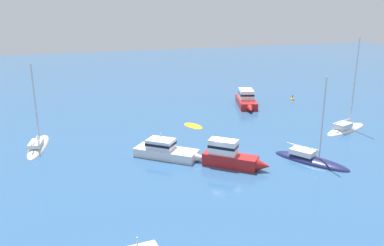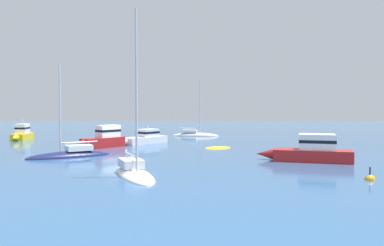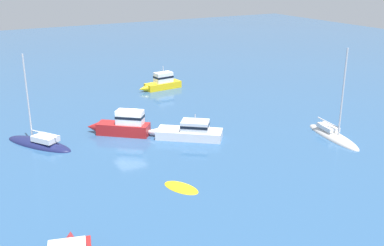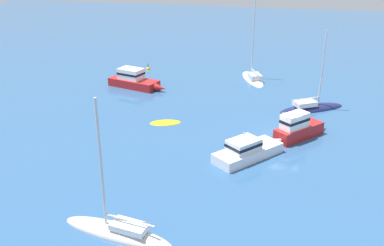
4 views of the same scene
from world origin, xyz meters
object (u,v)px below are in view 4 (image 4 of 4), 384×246
Objects in this scene: launch at (300,127)px; launch_1 at (135,80)px; ketch at (253,78)px; sailboat at (311,108)px; skiff at (165,123)px; yacht at (118,232)px; motor_cruiser at (249,150)px; mooring_buoy at (148,69)px.

launch_1 is (-9.85, -18.61, -0.08)m from launch.
ketch is 1.26× the size of sailboat.
skiff is 16.66m from yacht.
ketch is 1.20× the size of yacht.
sailboat reaches higher than launch.
ketch is at bearing 95.20° from sailboat.
sailboat is at bearing -105.81° from yacht.
motor_cruiser is 12.93m from sailboat.
skiff is 12.06m from launch.
sailboat is 25.79m from yacht.
yacht is (26.03, 8.81, -0.72)m from launch_1.
skiff is at bearing -73.23° from yacht.
skiff is at bearing 96.60° from motor_cruiser.
skiff is 3.02× the size of mooring_buoy.
mooring_buoy is (-1.47, -13.90, -0.17)m from ketch.
yacht reaches higher than mooring_buoy.
launch is 6.08m from motor_cruiser.
skiff is 0.49× the size of motor_cruiser.
launch is at bearing 0.35° from motor_cruiser.
launch is 0.64× the size of sailboat.
yacht reaches higher than motor_cruiser.
launch_1 is 7.72m from mooring_buoy.
ketch reaches higher than skiff.
yacht is at bearing 150.15° from ketch.
ketch reaches higher than mooring_buoy.
skiff is 18.75m from mooring_buoy.
ketch reaches higher than motor_cruiser.
sailboat is (-7.20, 1.06, -0.81)m from launch.
motor_cruiser is at bearing 126.71° from skiff.
launch_1 is (6.14, -12.88, 0.66)m from ketch.
mooring_buoy is (-10.25, -20.70, -0.10)m from sailboat.
yacht is at bearing 16.30° from mooring_buoy.
launch is at bearing 48.36° from mooring_buoy.
yacht is at bearing -147.45° from sailboat.
ketch is 32.43m from yacht.
launch is at bearing 177.09° from ketch.
skiff is at bearing 128.22° from launch.
sailboat is at bearing 8.10° from launch_1.
ketch reaches higher than yacht.
yacht is at bearing -169.72° from motor_cruiser.
ketch is 17.00m from launch.
mooring_buoy is at bearing -87.63° from skiff.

